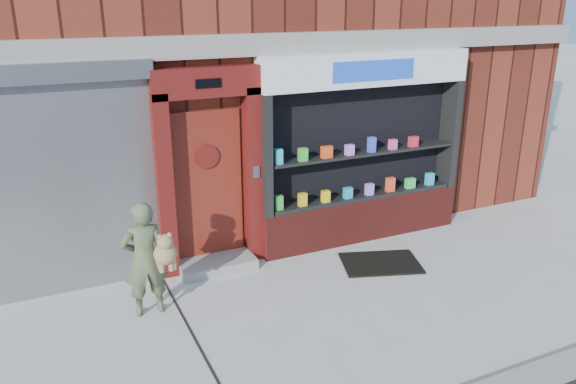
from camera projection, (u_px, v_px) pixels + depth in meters
ground at (316, 313)px, 7.07m from camera, size 80.00×80.00×0.00m
shutter_bay at (32, 172)px, 6.96m from camera, size 3.10×0.30×3.04m
red_door_bay at (209, 171)px, 7.88m from camera, size 1.52×0.58×2.90m
pharmacy_bay at (362, 157)px, 8.87m from camera, size 3.50×0.41×3.00m
woman at (147, 258)px, 6.85m from camera, size 0.66×0.38×1.49m
doormat at (380, 263)px, 8.37m from camera, size 1.32×1.11×0.03m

